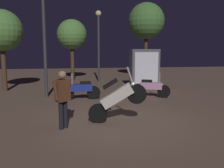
# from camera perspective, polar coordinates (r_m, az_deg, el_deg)

# --- Properties ---
(ground_plane) EXTENTS (40.00, 40.00, 0.00)m
(ground_plane) POSITION_cam_1_polar(r_m,az_deg,el_deg) (7.48, 2.01, -8.41)
(ground_plane) COLOR brown
(motorcycle_white_foreground) EXTENTS (1.64, 0.49, 1.63)m
(motorcycle_white_foreground) POSITION_cam_1_polar(r_m,az_deg,el_deg) (7.06, 1.17, -3.20)
(motorcycle_white_foreground) COLOR black
(motorcycle_white_foreground) RESTS_ON ground_plane
(motorcycle_blue_parked_left) EXTENTS (1.66, 0.32, 1.11)m
(motorcycle_blue_parked_left) POSITION_cam_1_polar(r_m,az_deg,el_deg) (10.48, -7.21, -1.21)
(motorcycle_blue_parked_left) COLOR black
(motorcycle_blue_parked_left) RESTS_ON ground_plane
(motorcycle_pink_parked_right) EXTENTS (1.54, 0.80, 1.11)m
(motorcycle_pink_parked_right) POSITION_cam_1_polar(r_m,az_deg,el_deg) (11.07, 9.01, -0.74)
(motorcycle_pink_parked_right) COLOR black
(motorcycle_pink_parked_right) RESTS_ON ground_plane
(person_rider_beside) EXTENTS (0.52, 0.54, 1.56)m
(person_rider_beside) POSITION_cam_1_polar(r_m,az_deg,el_deg) (6.67, -11.29, -2.48)
(person_rider_beside) COLOR black
(person_rider_beside) RESTS_ON ground_plane
(streetlamp_near) EXTENTS (0.36, 0.36, 4.48)m
(streetlamp_near) POSITION_cam_1_polar(r_m,az_deg,el_deg) (15.95, -3.11, 10.88)
(streetlamp_near) COLOR #38383D
(streetlamp_near) RESTS_ON ground_plane
(streetlamp_far) EXTENTS (0.36, 0.36, 4.85)m
(streetlamp_far) POSITION_cam_1_polar(r_m,az_deg,el_deg) (11.22, -15.39, 12.80)
(streetlamp_far) COLOR #38383D
(streetlamp_far) RESTS_ON ground_plane
(tree_left_bg) EXTENTS (2.55, 2.55, 5.34)m
(tree_left_bg) POSITION_cam_1_polar(r_m,az_deg,el_deg) (18.19, 7.92, 14.12)
(tree_left_bg) COLOR #4C331E
(tree_left_bg) RESTS_ON ground_plane
(tree_center_bg) EXTENTS (1.96, 1.96, 4.04)m
(tree_center_bg) POSITION_cam_1_polar(r_m,az_deg,el_deg) (16.84, -9.23, 11.11)
(tree_center_bg) COLOR #4C331E
(tree_center_bg) RESTS_ON ground_plane
(tree_right_bg) EXTENTS (2.04, 2.04, 4.04)m
(tree_right_bg) POSITION_cam_1_polar(r_m,az_deg,el_deg) (13.58, -24.06, 11.10)
(tree_right_bg) COLOR #4C331E
(tree_right_bg) RESTS_ON ground_plane
(kiosk_billboard) EXTENTS (1.64, 0.68, 2.10)m
(kiosk_billboard) POSITION_cam_1_polar(r_m,az_deg,el_deg) (13.74, 7.55, 3.59)
(kiosk_billboard) COLOR #595960
(kiosk_billboard) RESTS_ON ground_plane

